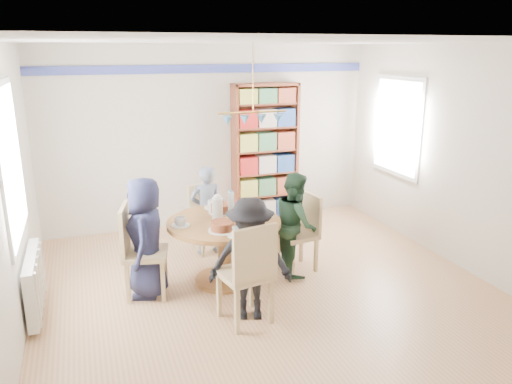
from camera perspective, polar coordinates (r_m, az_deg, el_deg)
name	(u,v)px	position (r m, az deg, el deg)	size (l,w,h in m)	color
ground	(268,290)	(5.75, 1.35, -11.16)	(5.00, 5.00, 0.00)	tan
room_shell	(222,135)	(5.94, -3.89, 6.50)	(5.00, 5.00, 5.00)	white
radiator	(34,283)	(5.60, -24.00, -9.47)	(0.12, 1.00, 0.60)	silver
dining_table	(224,236)	(5.76, -3.65, -5.10)	(1.30, 1.30, 0.75)	brown
chair_left	(137,247)	(5.57, -13.43, -6.15)	(0.55, 0.55, 1.03)	tan
chair_right	(303,228)	(6.13, 5.38, -4.16)	(0.47, 0.47, 0.94)	tan
chair_far	(206,215)	(6.72, -5.75, -2.58)	(0.47, 0.47, 0.90)	tan
chair_near	(249,270)	(4.86, -0.79, -8.86)	(0.55, 0.55, 1.06)	tan
person_left	(146,238)	(5.54, -12.47, -5.10)	(0.65, 0.42, 1.34)	#181A34
person_right	(295,223)	(5.98, 4.53, -3.61)	(0.61, 0.47, 1.25)	#172F1E
person_far	(206,210)	(6.56, -5.69, -2.09)	(0.43, 0.28, 1.19)	gray
person_near	(250,259)	(4.96, -0.67, -7.70)	(0.82, 0.47, 1.27)	black
bookshelf	(265,154)	(7.76, 1.05, 4.33)	(1.02, 0.31, 2.14)	maroon
tableware	(221,214)	(5.68, -4.03, -2.57)	(1.20, 1.20, 0.32)	white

